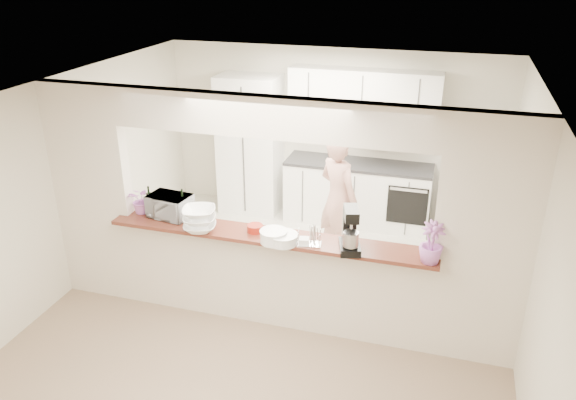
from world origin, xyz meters
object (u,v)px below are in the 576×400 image
at_px(refrigerator, 475,182).
at_px(toaster_oven, 170,206).
at_px(stand_mixer, 350,231).
at_px(person, 338,199).

bearing_deg(refrigerator, toaster_oven, -140.91).
height_order(stand_mixer, person, person).
distance_m(refrigerator, toaster_oven, 4.14).
distance_m(toaster_oven, person, 2.19).
height_order(toaster_oven, person, person).
height_order(refrigerator, stand_mixer, refrigerator).
relative_size(toaster_oven, stand_mixer, 0.99).
bearing_deg(toaster_oven, stand_mixer, 1.82).
distance_m(refrigerator, person, 1.98).
height_order(toaster_oven, stand_mixer, stand_mixer).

